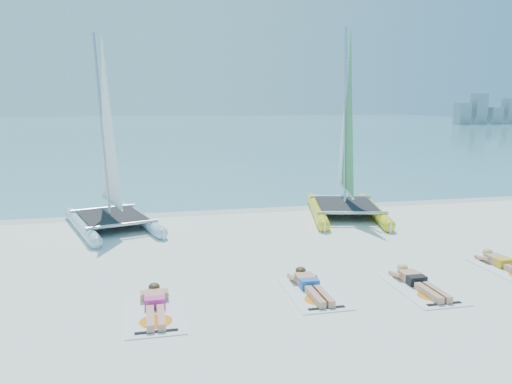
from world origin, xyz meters
TOP-DOWN VIEW (x-y plane):
  - ground at (0.00, 0.00)m, footprint 140.00×140.00m
  - sea at (0.00, 63.00)m, footprint 140.00×115.00m
  - wet_sand_strip at (0.00, 5.50)m, footprint 140.00×1.40m
  - distant_skyline at (53.71, 62.00)m, footprint 14.00×2.00m
  - catamaran_blue at (-3.91, 3.79)m, footprint 3.25×4.77m
  - catamaran_yellow at (3.63, 4.16)m, footprint 3.28×5.13m
  - towel_a at (-2.77, -2.80)m, footprint 1.00×1.85m
  - sunbather_a at (-2.77, -2.61)m, footprint 0.37×1.73m
  - towel_b at (0.26, -2.51)m, footprint 1.00×1.85m
  - sunbather_b at (0.26, -2.31)m, footprint 0.37×1.73m
  - towel_c at (2.45, -2.79)m, footprint 1.00×1.85m
  - sunbather_c at (2.45, -2.60)m, footprint 0.37×1.73m
  - towel_d at (4.98, -2.20)m, footprint 1.00×1.85m
  - sunbather_d at (4.98, -2.00)m, footprint 0.37×1.73m

SIDE VIEW (x-z plane):
  - ground at x=0.00m, z-range 0.00..0.00m
  - wet_sand_strip at x=0.00m, z-range 0.00..0.01m
  - sea at x=0.00m, z-range 0.00..0.01m
  - towel_a at x=-2.77m, z-range 0.00..0.02m
  - towel_b at x=0.26m, z-range 0.00..0.02m
  - towel_c at x=2.45m, z-range 0.00..0.02m
  - towel_d at x=4.98m, z-range 0.00..0.02m
  - sunbather_a at x=-2.77m, z-range -0.01..0.25m
  - sunbather_b at x=0.26m, z-range -0.01..0.25m
  - sunbather_c at x=2.45m, z-range -0.01..0.25m
  - sunbather_d at x=4.98m, z-range -0.01..0.25m
  - catamaran_blue at x=-3.91m, z-range -1.20..4.75m
  - distant_skyline at x=53.71m, z-range -0.56..4.44m
  - catamaran_yellow at x=3.63m, z-range -1.18..5.18m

